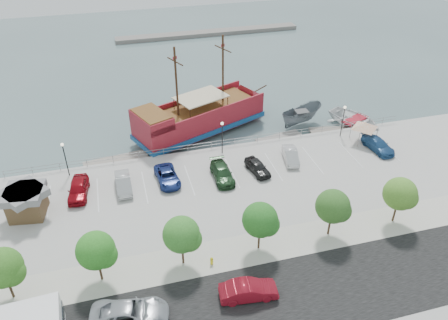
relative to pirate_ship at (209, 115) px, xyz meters
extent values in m
plane|color=#4D6062|center=(-0.31, -14.48, -2.22)|extent=(160.00, 160.00, 0.00)
cube|color=black|center=(-0.31, -30.48, -1.21)|extent=(100.00, 8.00, 0.04)
cube|color=beige|center=(-0.31, -24.48, -1.20)|extent=(100.00, 4.00, 0.05)
cylinder|color=gray|center=(-0.31, -6.68, -0.27)|extent=(50.00, 0.06, 0.06)
cylinder|color=gray|center=(-0.31, -6.68, -0.67)|extent=(50.00, 0.06, 0.06)
cube|color=slate|center=(9.69, 40.52, -1.82)|extent=(40.00, 3.00, 0.80)
cube|color=maroon|center=(-1.40, -0.58, -0.10)|extent=(18.56, 11.95, 2.89)
cube|color=navy|center=(-1.40, -0.58, -1.05)|extent=(19.00, 12.39, 0.67)
cone|color=maroon|center=(7.64, 3.17, -0.10)|extent=(5.33, 6.29, 5.34)
cube|color=maroon|center=(-8.08, -3.35, 2.12)|extent=(5.21, 6.41, 1.56)
cube|color=brown|center=(-8.08, -3.35, 2.95)|extent=(4.84, 5.92, 0.13)
cube|color=brown|center=(-0.89, -0.37, 1.40)|extent=(15.23, 10.06, 0.17)
cube|color=maroon|center=(-2.42, 1.89, 1.73)|extent=(16.52, 7.02, 0.78)
cube|color=maroon|center=(-0.38, -3.05, 1.73)|extent=(16.52, 7.02, 0.78)
cylinder|color=#382111|center=(2.20, 0.91, 5.90)|extent=(0.35, 0.35, 9.12)
cylinder|color=#382111|center=(-4.48, -1.86, 5.90)|extent=(0.35, 0.35, 9.12)
cylinder|color=#382111|center=(2.20, 0.91, 8.68)|extent=(1.42, 3.14, 0.16)
cylinder|color=#382111|center=(-4.48, -1.86, 8.68)|extent=(1.42, 3.14, 0.16)
cube|color=beige|center=(-1.19, -0.49, 3.01)|extent=(7.58, 6.37, 0.13)
cylinder|color=#382111|center=(8.36, 3.47, 1.23)|extent=(2.63, 1.22, 0.66)
imported|color=slate|center=(12.58, -2.41, -0.91)|extent=(7.20, 4.54, 2.61)
imported|color=white|center=(19.66, -4.72, -1.42)|extent=(8.19, 9.31, 1.60)
cube|color=gray|center=(-13.02, -5.28, -2.00)|extent=(7.94, 3.17, 0.44)
cube|color=gray|center=(8.24, -5.28, -2.03)|extent=(6.57, 2.97, 0.36)
cube|color=gray|center=(16.07, -5.28, -2.04)|extent=(6.46, 2.99, 0.36)
cube|color=brown|center=(-22.00, -13.91, -0.04)|extent=(3.67, 3.67, 2.36)
cube|color=slate|center=(-22.00, -13.91, 1.41)|extent=(4.15, 4.15, 0.75)
cylinder|color=slate|center=(16.60, -8.77, -0.23)|extent=(0.07, 0.07, 1.97)
cylinder|color=slate|center=(18.92, -8.94, -0.23)|extent=(0.07, 0.07, 1.97)
cylinder|color=slate|center=(16.43, -11.08, -0.23)|extent=(0.07, 0.07, 1.97)
cylinder|color=slate|center=(18.75, -11.25, -0.23)|extent=(0.07, 0.07, 1.97)
pyramid|color=white|center=(17.67, -10.01, 1.51)|extent=(4.02, 4.02, 0.80)
imported|color=#9EA3AA|center=(-13.32, -29.28, -0.39)|extent=(6.33, 3.72, 1.65)
imported|color=maroon|center=(-3.92, -29.50, -0.44)|extent=(4.89, 2.15, 1.56)
cylinder|color=gold|center=(-5.93, -25.28, -0.90)|extent=(0.25, 0.25, 0.63)
sphere|color=gold|center=(-5.93, -25.28, -0.57)|extent=(0.27, 0.27, 0.27)
cylinder|color=black|center=(-18.31, -7.98, 0.78)|extent=(0.12, 0.12, 4.00)
sphere|color=#FFF2CC|center=(-18.31, -7.98, 2.88)|extent=(0.36, 0.36, 0.36)
cylinder|color=black|center=(-0.31, -7.98, 0.78)|extent=(0.12, 0.12, 4.00)
sphere|color=#FFF2CC|center=(-0.31, -7.98, 2.88)|extent=(0.36, 0.36, 0.36)
cylinder|color=black|center=(15.69, -7.98, 0.78)|extent=(0.12, 0.12, 4.00)
sphere|color=#FFF2CC|center=(15.69, -7.98, 2.88)|extent=(0.36, 0.36, 0.36)
cylinder|color=#473321|center=(-22.31, -24.48, -0.12)|extent=(0.20, 0.20, 2.20)
sphere|color=#30641D|center=(-22.31, -24.48, 2.18)|extent=(3.20, 3.20, 3.20)
sphere|color=#30641D|center=(-21.71, -24.78, 1.78)|extent=(2.20, 2.20, 2.20)
cylinder|color=#473321|center=(-15.31, -24.48, -0.12)|extent=(0.20, 0.20, 2.20)
sphere|color=#276D1E|center=(-15.31, -24.48, 2.18)|extent=(3.20, 3.20, 3.20)
sphere|color=#276D1E|center=(-14.71, -24.78, 1.78)|extent=(2.20, 2.20, 2.20)
cylinder|color=#473321|center=(-8.31, -24.48, -0.12)|extent=(0.20, 0.20, 2.20)
sphere|color=#2E6A24|center=(-8.31, -24.48, 2.18)|extent=(3.20, 3.20, 3.20)
sphere|color=#2E6A24|center=(-7.71, -24.78, 1.78)|extent=(2.20, 2.20, 2.20)
cylinder|color=#473321|center=(-1.31, -24.48, -0.12)|extent=(0.20, 0.20, 2.20)
sphere|color=#215D1D|center=(-1.31, -24.48, 2.18)|extent=(3.20, 3.20, 3.20)
sphere|color=#215D1D|center=(-0.71, -24.78, 1.78)|extent=(2.20, 2.20, 2.20)
cylinder|color=#473321|center=(5.69, -24.48, -0.12)|extent=(0.20, 0.20, 2.20)
sphere|color=#2B551E|center=(5.69, -24.48, 2.18)|extent=(3.20, 3.20, 3.20)
sphere|color=#2B551E|center=(6.29, -24.78, 1.78)|extent=(2.20, 2.20, 2.20)
cylinder|color=#473321|center=(12.69, -24.48, -0.12)|extent=(0.20, 0.20, 2.20)
sphere|color=#457625|center=(12.69, -24.48, 2.18)|extent=(3.20, 3.20, 3.20)
sphere|color=#457625|center=(13.29, -24.78, 1.78)|extent=(2.20, 2.20, 2.20)
imported|color=maroon|center=(-17.19, -11.99, -0.40)|extent=(2.46, 4.98, 1.63)
imported|color=#B6B7B8|center=(-12.50, -12.18, -0.47)|extent=(1.66, 4.58, 1.50)
imported|color=navy|center=(-7.71, -12.07, -0.54)|extent=(2.64, 5.05, 1.36)
imported|color=#1E3F21|center=(-1.71, -13.14, -0.49)|extent=(2.04, 5.01, 1.45)
imported|color=black|center=(2.52, -12.99, -0.52)|extent=(2.40, 4.34, 1.40)
imported|color=silver|center=(7.09, -11.74, -0.51)|extent=(2.33, 4.50, 1.41)
imported|color=#234E81|center=(18.42, -12.33, -0.50)|extent=(2.67, 5.16, 1.43)
camera|label=1|loc=(-11.98, -51.53, 27.67)|focal=35.00mm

